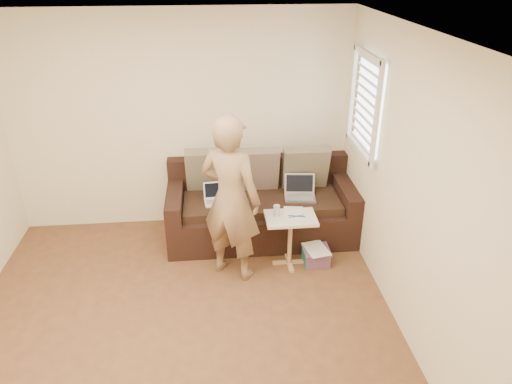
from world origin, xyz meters
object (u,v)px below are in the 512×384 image
Objects in this scene: drinking_glass at (277,211)px; laptop_silver at (300,199)px; laptop_white at (218,203)px; side_table at (290,240)px; striped_box at (316,256)px; sofa at (261,204)px; person at (231,199)px.

laptop_silver is at bearing 54.71° from drinking_glass.
laptop_white is 0.80m from drinking_glass.
side_table reaches higher than striped_box.
side_table is at bearing 175.50° from striped_box.
side_table is at bearing -68.45° from sofa.
striped_box is at bearing -50.11° from sofa.
sofa is at bearing 111.55° from side_table.
laptop_silver reaches higher than side_table.
laptop_white is 0.50× the size of side_table.
laptop_white is at bearing 152.40° from striped_box.
drinking_glass is 0.72m from striped_box.
laptop_white is 1.01× the size of striped_box.
side_table is 0.36m from striped_box.
laptop_silver is 2.98× the size of drinking_glass.
side_table is at bearing -140.16° from person.
drinking_glass is at bearing -80.34° from sofa.
person is 0.56m from drinking_glass.
sofa is 0.53m from laptop_white.
side_table is (0.76, -0.53, -0.22)m from laptop_white.
striped_box is (0.44, -0.07, -0.56)m from drinking_glass.
person is at bearing -136.04° from laptop_silver.
person is 14.83× the size of drinking_glass.
drinking_glass is (0.62, -0.49, 0.13)m from laptop_white.
sofa reaches higher than side_table.
striped_box is (0.54, -0.65, -0.33)m from sofa.
laptop_white is 1.27m from striped_box.
laptop_white is 2.47× the size of drinking_glass.
sofa reaches higher than striped_box.
laptop_silver is at bearing -111.88° from person.
drinking_glass reaches higher than laptop_white.
laptop_silver is 0.62m from drinking_glass.
laptop_silver is 0.71m from striped_box.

